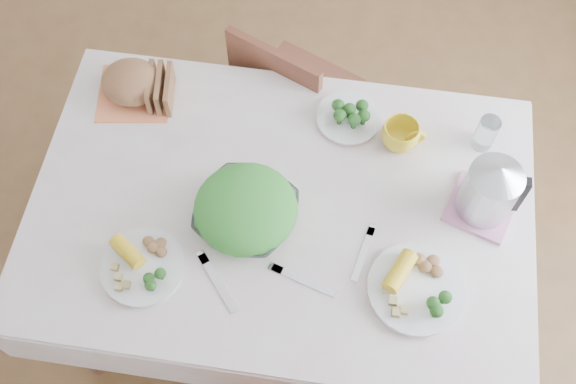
# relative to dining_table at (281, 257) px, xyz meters

# --- Properties ---
(floor) EXTENTS (3.60, 3.60, 0.00)m
(floor) POSITION_rel_dining_table_xyz_m (0.00, 0.00, -0.38)
(floor) COLOR brown
(floor) RESTS_ON ground
(dining_table) EXTENTS (1.40, 0.90, 0.75)m
(dining_table) POSITION_rel_dining_table_xyz_m (0.00, 0.00, 0.00)
(dining_table) COLOR brown
(dining_table) RESTS_ON floor
(tablecloth) EXTENTS (1.50, 1.00, 0.01)m
(tablecloth) POSITION_rel_dining_table_xyz_m (0.00, 0.00, 0.38)
(tablecloth) COLOR silver
(tablecloth) RESTS_ON dining_table
(chair_far) EXTENTS (0.51, 0.51, 0.85)m
(chair_far) POSITION_rel_dining_table_xyz_m (-0.03, 0.67, 0.09)
(chair_far) COLOR brown
(chair_far) RESTS_ON floor
(salad_bowl) EXTENTS (0.35, 0.35, 0.07)m
(salad_bowl) POSITION_rel_dining_table_xyz_m (-0.09, -0.06, 0.42)
(salad_bowl) COLOR white
(salad_bowl) RESTS_ON tablecloth
(dinner_plate_left) EXTENTS (0.33, 0.33, 0.02)m
(dinner_plate_left) POSITION_rel_dining_table_xyz_m (-0.35, -0.25, 0.40)
(dinner_plate_left) COLOR white
(dinner_plate_left) RESTS_ON tablecloth
(dinner_plate_right) EXTENTS (0.39, 0.39, 0.02)m
(dinner_plate_right) POSITION_rel_dining_table_xyz_m (0.41, -0.21, 0.40)
(dinner_plate_right) COLOR white
(dinner_plate_right) RESTS_ON tablecloth
(broccoli_plate) EXTENTS (0.27, 0.27, 0.02)m
(broccoli_plate) POSITION_rel_dining_table_xyz_m (0.17, 0.34, 0.40)
(broccoli_plate) COLOR beige
(broccoli_plate) RESTS_ON tablecloth
(napkin) EXTENTS (0.27, 0.27, 0.00)m
(napkin) POSITION_rel_dining_table_xyz_m (-0.54, 0.34, 0.39)
(napkin) COLOR #FF8953
(napkin) RESTS_ON tablecloth
(bread_loaf) EXTENTS (0.24, 0.24, 0.11)m
(bread_loaf) POSITION_rel_dining_table_xyz_m (-0.54, 0.34, 0.45)
(bread_loaf) COLOR brown
(bread_loaf) RESTS_ON napkin
(yellow_mug) EXTENTS (0.14, 0.14, 0.09)m
(yellow_mug) POSITION_rel_dining_table_xyz_m (0.33, 0.27, 0.43)
(yellow_mug) COLOR yellow
(yellow_mug) RESTS_ON tablecloth
(glass_tumbler) EXTENTS (0.07, 0.07, 0.12)m
(glass_tumbler) POSITION_rel_dining_table_xyz_m (0.59, 0.31, 0.45)
(glass_tumbler) COLOR white
(glass_tumbler) RESTS_ON tablecloth
(pink_tray) EXTENTS (0.23, 0.23, 0.01)m
(pink_tray) POSITION_rel_dining_table_xyz_m (0.59, 0.08, 0.40)
(pink_tray) COLOR pink
(pink_tray) RESTS_ON tablecloth
(electric_kettle) EXTENTS (0.18, 0.18, 0.22)m
(electric_kettle) POSITION_rel_dining_table_xyz_m (0.59, 0.08, 0.51)
(electric_kettle) COLOR #B2B5BA
(electric_kettle) RESTS_ON pink_tray
(fork_left) EXTENTS (0.15, 0.17, 0.00)m
(fork_left) POSITION_rel_dining_table_xyz_m (-0.14, -0.27, 0.39)
(fork_left) COLOR silver
(fork_left) RESTS_ON tablecloth
(fork_right) EXTENTS (0.06, 0.18, 0.00)m
(fork_right) POSITION_rel_dining_table_xyz_m (0.26, -0.12, 0.39)
(fork_right) COLOR silver
(fork_right) RESTS_ON tablecloth
(knife) EXTENTS (0.19, 0.08, 0.00)m
(knife) POSITION_rel_dining_table_xyz_m (0.10, -0.22, 0.39)
(knife) COLOR silver
(knife) RESTS_ON tablecloth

